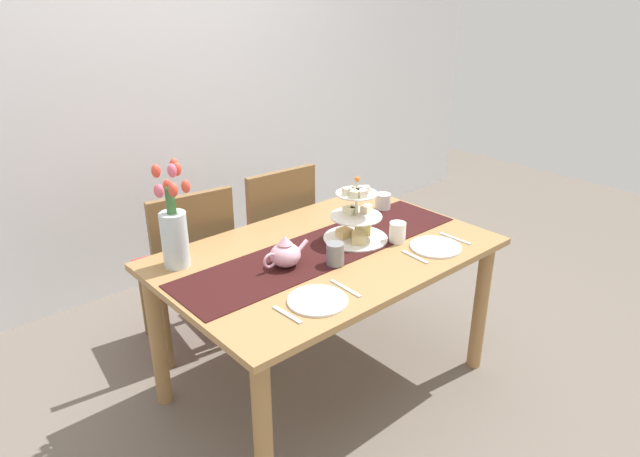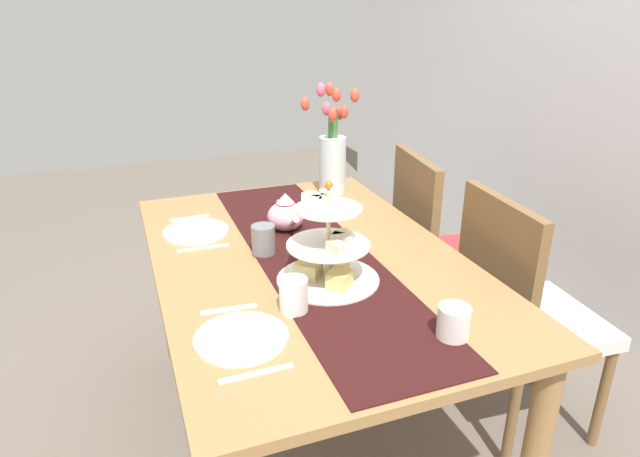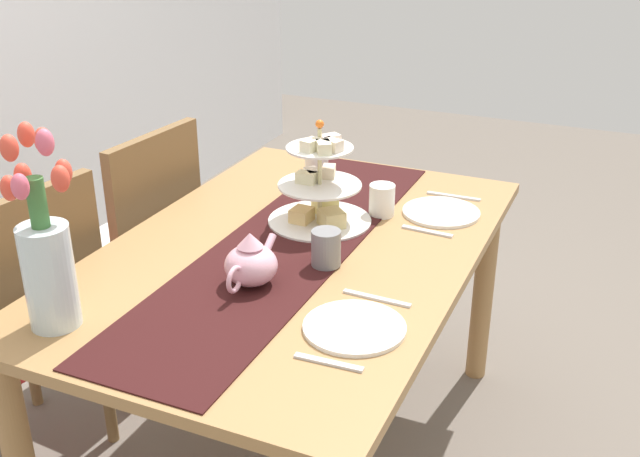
# 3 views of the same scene
# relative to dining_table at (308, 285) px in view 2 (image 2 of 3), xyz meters

# --- Properties ---
(ground_plane) EXTENTS (8.00, 8.00, 0.00)m
(ground_plane) POSITION_rel_dining_table_xyz_m (0.00, 0.00, -0.62)
(ground_plane) COLOR #6B6056
(dining_table) EXTENTS (1.47, 0.95, 0.72)m
(dining_table) POSITION_rel_dining_table_xyz_m (0.00, 0.00, 0.00)
(dining_table) COLOR #A37747
(dining_table) RESTS_ON ground_plane
(chair_left) EXTENTS (0.47, 0.47, 0.91)m
(chair_left) POSITION_rel_dining_table_xyz_m (-0.32, 0.70, -0.12)
(chair_left) COLOR brown
(chair_left) RESTS_ON ground_plane
(chair_right) EXTENTS (0.45, 0.45, 0.91)m
(chair_right) POSITION_rel_dining_table_xyz_m (0.21, 0.70, -0.12)
(chair_right) COLOR brown
(chair_right) RESTS_ON ground_plane
(table_runner) EXTENTS (1.43, 0.35, 0.00)m
(table_runner) POSITION_rel_dining_table_xyz_m (0.00, 0.02, 0.11)
(table_runner) COLOR black
(table_runner) RESTS_ON dining_table
(tiered_cake_stand) EXTENTS (0.30, 0.30, 0.30)m
(tiered_cake_stand) POSITION_rel_dining_table_xyz_m (0.18, -0.00, 0.20)
(tiered_cake_stand) COLOR beige
(tiered_cake_stand) RESTS_ON table_runner
(teapot) EXTENTS (0.24, 0.13, 0.14)m
(teapot) POSITION_rel_dining_table_xyz_m (-0.23, 0.00, 0.16)
(teapot) COLOR #E5A8BC
(teapot) RESTS_ON table_runner
(tulip_vase) EXTENTS (0.15, 0.21, 0.46)m
(tulip_vase) POSITION_rel_dining_table_xyz_m (-0.57, 0.31, 0.28)
(tulip_vase) COLOR silver
(tulip_vase) RESTS_ON dining_table
(cream_jug) EXTENTS (0.08, 0.08, 0.08)m
(cream_jug) POSITION_rel_dining_table_xyz_m (0.56, 0.18, 0.15)
(cream_jug) COLOR white
(cream_jug) RESTS_ON dining_table
(dinner_plate_left) EXTENTS (0.23, 0.23, 0.01)m
(dinner_plate_left) POSITION_rel_dining_table_xyz_m (-0.32, -0.31, 0.11)
(dinner_plate_left) COLOR white
(dinner_plate_left) RESTS_ON dining_table
(fork_left) EXTENTS (0.02, 0.15, 0.01)m
(fork_left) POSITION_rel_dining_table_xyz_m (-0.47, -0.31, 0.11)
(fork_left) COLOR silver
(fork_left) RESTS_ON dining_table
(knife_left) EXTENTS (0.02, 0.17, 0.01)m
(knife_left) POSITION_rel_dining_table_xyz_m (-0.18, -0.31, 0.11)
(knife_left) COLOR silver
(knife_left) RESTS_ON dining_table
(dinner_plate_right) EXTENTS (0.23, 0.23, 0.01)m
(dinner_plate_right) POSITION_rel_dining_table_xyz_m (0.39, -0.31, 0.11)
(dinner_plate_right) COLOR white
(dinner_plate_right) RESTS_ON dining_table
(fork_right) EXTENTS (0.03, 0.15, 0.01)m
(fork_right) POSITION_rel_dining_table_xyz_m (0.24, -0.31, 0.11)
(fork_right) COLOR silver
(fork_right) RESTS_ON dining_table
(knife_right) EXTENTS (0.02, 0.17, 0.01)m
(knife_right) POSITION_rel_dining_table_xyz_m (0.53, -0.31, 0.11)
(knife_right) COLOR silver
(knife_right) RESTS_ON dining_table
(mug_grey) EXTENTS (0.08, 0.08, 0.09)m
(mug_grey) POSITION_rel_dining_table_xyz_m (-0.07, -0.13, 0.16)
(mug_grey) COLOR slate
(mug_grey) RESTS_ON table_runner
(mug_white_text) EXTENTS (0.08, 0.08, 0.09)m
(mug_white_text) POSITION_rel_dining_table_xyz_m (0.31, -0.15, 0.15)
(mug_white_text) COLOR white
(mug_white_text) RESTS_ON dining_table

